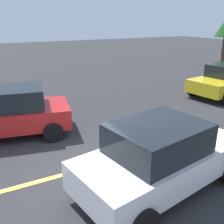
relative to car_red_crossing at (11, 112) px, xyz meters
The scene contains 4 objects.
ground_plane 3.49m from the car_red_crossing, 68.90° to the right, with size 80.00×80.00×0.00m, color #2D2D30.
lane_marking_centre 5.34m from the car_red_crossing, 36.85° to the right, with size 28.00×0.16×0.01m, color #E0D14C.
car_red_crossing is the anchor object (origin of this frame).
car_white_far_lane 5.37m from the car_red_crossing, 60.98° to the right, with size 4.45×2.56×1.65m.
Camera 1 is at (-2.04, -5.64, 3.79)m, focal length 41.76 mm.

